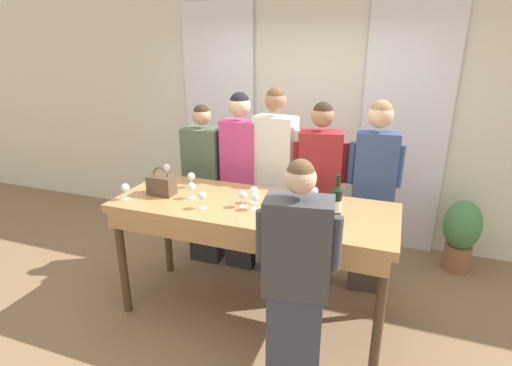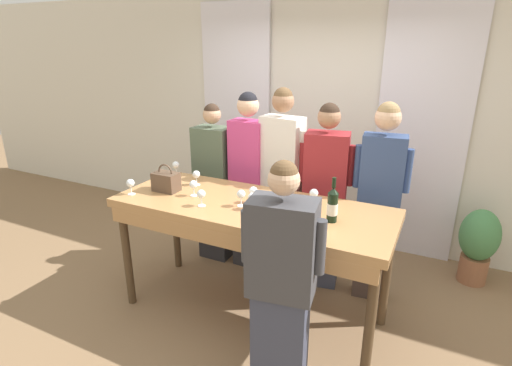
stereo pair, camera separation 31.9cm
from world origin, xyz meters
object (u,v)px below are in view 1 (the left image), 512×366
Objects in this scene: guest_pink_top at (241,179)px; host_pouring at (296,284)px; wine_glass_near_host at (255,198)px; wine_glass_back_left at (305,205)px; wine_bottle at (336,202)px; wine_glass_center_right at (191,177)px; wine_glass_center_mid at (202,197)px; wine_glass_front_right at (191,187)px; wine_glass_front_left at (316,210)px; wine_glass_center_left at (314,199)px; wine_glass_by_bottle at (314,192)px; wine_glass_back_mid at (125,188)px; guest_cream_sweater at (274,182)px; tasting_bar at (252,217)px; guest_navy_coat at (372,195)px; wine_glass_back_right at (254,191)px; guest_striped_shirt at (318,194)px; wine_glass_by_handbag at (167,168)px; potted_plant at (461,232)px; wine_glass_front_mid at (243,195)px; handbag at (162,185)px.

guest_pink_top is 1.11× the size of host_pouring.
host_pouring reaches higher than wine_glass_near_host.
guest_pink_top reaches higher than wine_glass_back_left.
wine_bottle reaches higher than wine_glass_center_right.
wine_glass_center_mid is at bearing -86.18° from guest_pink_top.
host_pouring is (1.05, -0.61, -0.30)m from wine_glass_front_right.
wine_glass_front_left is 1.00× the size of wine_glass_center_left.
wine_glass_by_bottle is (1.09, 0.01, 0.00)m from wine_glass_center_right.
wine_glass_back_mid is at bearing -157.39° from wine_glass_front_right.
wine_glass_front_left is 0.07× the size of guest_cream_sweater.
wine_glass_by_bottle is 0.07× the size of guest_pink_top.
guest_cream_sweater reaches higher than wine_bottle.
wine_glass_center_mid is (-0.33, -0.19, 0.19)m from tasting_bar.
wine_glass_center_mid is at bearing -170.27° from wine_bottle.
wine_glass_front_left is 0.07× the size of guest_navy_coat.
host_pouring is (0.87, -0.45, -0.30)m from wine_glass_center_mid.
wine_glass_front_left is 0.58m from wine_glass_back_right.
wine_glass_by_bottle is (-0.09, 0.35, -0.00)m from wine_glass_front_left.
wine_glass_front_right is 0.27m from wine_glass_center_right.
wine_glass_center_mid is at bearing -142.47° from guest_navy_coat.
wine_glass_center_left and wine_glass_back_mid have the same top height.
guest_pink_top is at bearing 180.00° from guest_striped_shirt.
guest_navy_coat reaches higher than wine_glass_center_mid.
wine_glass_center_left and wine_glass_back_left have the same top height.
wine_glass_front_left and wine_glass_back_right have the same top height.
host_pouring is (0.93, -1.38, -0.14)m from guest_pink_top.
wine_glass_center_mid is 1.03m from host_pouring.
wine_glass_near_host is (0.06, -0.07, 0.19)m from tasting_bar.
host_pouring reaches higher than wine_glass_center_mid.
wine_bottle is at bearing 5.11° from wine_glass_near_host.
wine_glass_by_bottle is 0.73m from guest_cream_sweater.
guest_striped_shirt reaches higher than wine_glass_front_left.
wine_glass_by_handbag is 3.00m from potted_plant.
wine_glass_center_mid is 0.98m from guest_cream_sweater.
wine_glass_front_left is 1.00× the size of wine_glass_front_mid.
wine_glass_back_left is at bearing -117.72° from guest_navy_coat.
handbag reaches higher than wine_glass_front_mid.
handbag reaches higher than wine_glass_back_right.
guest_cream_sweater reaches higher than wine_glass_front_left.
wine_glass_center_mid is at bearing -143.74° from wine_glass_back_right.
guest_pink_top reaches higher than wine_glass_by_bottle.
guest_cream_sweater is 1.50m from host_pouring.
wine_glass_by_bottle is at bearing 19.47° from wine_glass_back_right.
wine_glass_back_right is (0.51, 0.09, 0.00)m from wine_glass_front_right.
wine_glass_center_mid is 0.41m from wine_glass_back_right.
guest_cream_sweater is (-0.10, 0.81, -0.15)m from wine_glass_near_host.
guest_navy_coat is at bearing 69.31° from wine_glass_front_left.
wine_glass_center_left is at bearing 75.11° from wine_glass_back_left.
guest_navy_coat reaches higher than wine_glass_by_handbag.
wine_glass_near_host is at bearing -60.92° from guest_pink_top.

